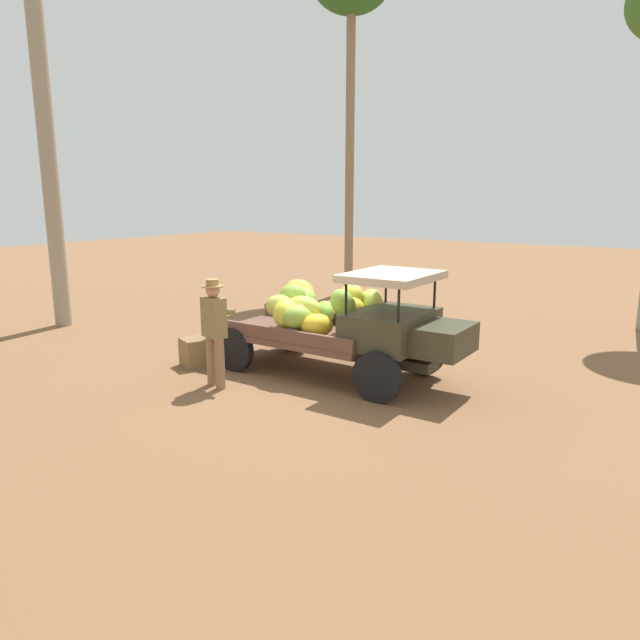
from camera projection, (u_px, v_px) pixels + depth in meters
ground_plane at (323, 378)px, 9.67m from camera, size 60.00×60.00×0.00m
truck at (345, 323)px, 9.58m from camera, size 4.50×1.97×1.82m
farmer at (215, 326)px, 9.04m from camera, size 0.54×0.50×1.73m
wooden_crate at (195, 352)px, 10.33m from camera, size 0.62×0.59×0.50m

